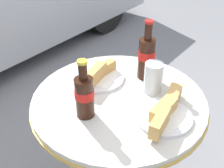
# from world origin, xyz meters

# --- Properties ---
(bistro_table) EXTENTS (0.69, 0.69, 0.75)m
(bistro_table) POSITION_xyz_m (0.00, 0.00, 0.57)
(bistro_table) COLOR gold
(bistro_table) RESTS_ON ground_plane
(cola_bottle_left) EXTENTS (0.07, 0.07, 0.26)m
(cola_bottle_left) POSITION_xyz_m (0.19, -0.00, 0.85)
(cola_bottle_left) COLOR #33190F
(cola_bottle_left) RESTS_ON bistro_table
(cola_bottle_right) EXTENTS (0.07, 0.07, 0.22)m
(cola_bottle_right) POSITION_xyz_m (-0.15, 0.03, 0.84)
(cola_bottle_right) COLOR #33190F
(cola_bottle_right) RESTS_ON bistro_table
(drinking_glass) EXTENTS (0.07, 0.07, 0.13)m
(drinking_glass) POSITION_xyz_m (0.12, -0.08, 0.81)
(drinking_glass) COLOR #C68923
(drinking_glass) RESTS_ON bistro_table
(lunch_plate_near) EXTENTS (0.23, 0.23, 0.07)m
(lunch_plate_near) POSITION_xyz_m (0.05, 0.15, 0.77)
(lunch_plate_near) COLOR white
(lunch_plate_near) RESTS_ON bistro_table
(lunch_plate_far) EXTENTS (0.29, 0.20, 0.07)m
(lunch_plate_far) POSITION_xyz_m (0.01, -0.20, 0.78)
(lunch_plate_far) COLOR white
(lunch_plate_far) RESTS_ON bistro_table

